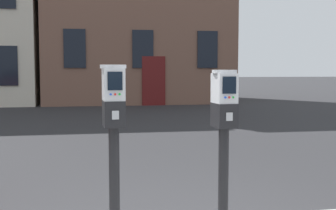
# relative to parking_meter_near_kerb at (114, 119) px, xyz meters

# --- Properties ---
(parking_meter_near_kerb) EXTENTS (0.23, 0.26, 1.45)m
(parking_meter_near_kerb) POSITION_rel_parking_meter_near_kerb_xyz_m (0.00, 0.00, 0.00)
(parking_meter_near_kerb) COLOR black
(parking_meter_near_kerb) RESTS_ON sidewalk_slab
(parking_meter_twin_adjacent) EXTENTS (0.23, 0.26, 1.41)m
(parking_meter_twin_adjacent) POSITION_rel_parking_meter_near_kerb_xyz_m (0.95, -0.00, -0.03)
(parking_meter_twin_adjacent) COLOR black
(parking_meter_twin_adjacent) RESTS_ON sidewalk_slab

